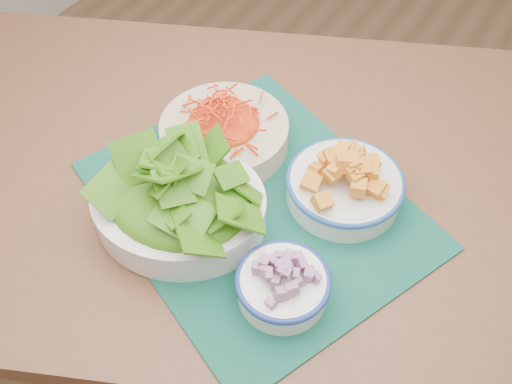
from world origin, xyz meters
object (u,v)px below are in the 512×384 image
at_px(table, 238,200).
at_px(onion_bowl, 283,282).
at_px(carrot_bowl, 224,129).
at_px(squash_bowl, 346,179).
at_px(lettuce_bowl, 178,196).
at_px(placemat, 256,204).

xyz_separation_m(table, onion_bowl, (0.20, -0.18, 0.14)).
height_order(table, onion_bowl, onion_bowl).
bearing_deg(carrot_bowl, table, -34.02).
height_order(squash_bowl, lettuce_bowl, lettuce_bowl).
bearing_deg(lettuce_bowl, carrot_bowl, 82.06).
bearing_deg(onion_bowl, carrot_bowl, 139.25).
xyz_separation_m(carrot_bowl, onion_bowl, (0.25, -0.21, -0.00)).
bearing_deg(carrot_bowl, onion_bowl, -40.75).
relative_size(placemat, carrot_bowl, 1.82).
relative_size(table, lettuce_bowl, 4.27).
relative_size(carrot_bowl, onion_bowl, 1.86).
height_order(placemat, lettuce_bowl, lettuce_bowl).
bearing_deg(table, placemat, -61.19).
bearing_deg(onion_bowl, table, 137.89).
distance_m(squash_bowl, onion_bowl, 0.22).
relative_size(placemat, lettuce_bowl, 1.55).
bearing_deg(onion_bowl, placemat, 134.80).
bearing_deg(squash_bowl, placemat, -142.60).
height_order(table, squash_bowl, squash_bowl).
xyz_separation_m(table, carrot_bowl, (-0.05, 0.03, 0.14)).
bearing_deg(carrot_bowl, placemat, -35.46).
bearing_deg(squash_bowl, carrot_bowl, -179.37).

